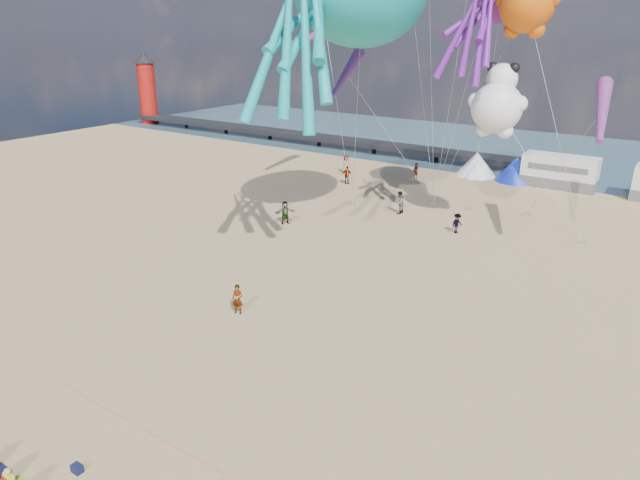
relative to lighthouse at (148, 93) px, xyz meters
The scene contains 26 objects.
ground 71.36m from the lighthouse, 38.16° to the right, with size 120.00×120.00×0.00m, color tan.
water 57.25m from the lighthouse, 11.11° to the left, with size 120.00×120.00×0.00m, color #345464.
pier 28.22m from the lighthouse, ahead, with size 60.00×3.00×0.50m, color black.
lighthouse is the anchor object (origin of this frame).
motorhome_0 62.20m from the lighthouse, ahead, with size 6.60×2.50×3.00m, color silver.
tent_white 54.25m from the lighthouse, ahead, with size 4.00×4.00×2.40m, color white.
tent_blue 58.23m from the lighthouse, ahead, with size 4.00×4.00×2.40m, color #1933CC.
cooler_navy 77.17m from the lighthouse, 42.14° to the right, with size 0.38×0.28×0.30m, color #111838.
rope_line 74.55m from the lighthouse, 41.19° to the right, with size 0.03×0.03×34.00m, color #F2338C.
standing_person 67.24m from the lighthouse, 36.51° to the right, with size 0.60×0.39×1.64m, color tan.
beachgoer_1 56.91m from the lighthouse, 20.36° to the right, with size 0.92×0.60×1.88m, color #7F6659.
beachgoer_2 62.79m from the lighthouse, 20.10° to the right, with size 0.73×0.57×1.50m, color #7F6659.
beachgoer_3 47.26m from the lighthouse, 17.55° to the right, with size 1.13×0.65×1.75m, color #7F6659.
beachgoer_4 54.40m from the lighthouse, 29.71° to the right, with size 1.05×0.44×1.79m, color #7F6659.
beachgoer_5 50.60m from the lighthouse, 10.25° to the right, with size 1.56×0.50×1.68m, color #7F6659.
beachgoer_6 43.95m from the lighthouse, 13.95° to the right, with size 0.68×0.44×1.86m, color #7F6659.
sandbag_a 53.06m from the lighthouse, 22.16° to the right, with size 0.50×0.35×0.22m, color gray.
sandbag_b 59.89m from the lighthouse, 15.19° to the right, with size 0.50×0.35×0.22m, color gray.
sandbag_c 69.69m from the lighthouse, 15.62° to the right, with size 0.50×0.35×0.22m, color gray.
sandbag_d 63.80m from the lighthouse, 13.17° to the right, with size 0.50×0.35×0.22m, color gray.
sandbag_e 56.95m from the lighthouse, 16.05° to the right, with size 0.50×0.35×0.22m, color gray.
kite_panda 63.53m from the lighthouse, 18.04° to the right, with size 4.27×4.02×6.03m, color white, non-canonical shape.
kite_teddy_orange 65.13m from the lighthouse, 17.17° to the right, with size 4.36×4.10×6.15m, color #DC580A, non-canonical shape.
windsock_left 48.68m from the lighthouse, 21.35° to the right, with size 1.10×6.89×6.89m, color red, non-canonical shape.
windsock_mid 70.65m from the lighthouse, 17.57° to the right, with size 1.00×6.50×6.50m, color red, non-canonical shape.
windsock_right 56.24m from the lighthouse, 25.20° to the right, with size 0.90×5.67×5.67m, color red, non-canonical shape.
Camera 1 is at (16.64, -15.82, 14.30)m, focal length 32.00 mm.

